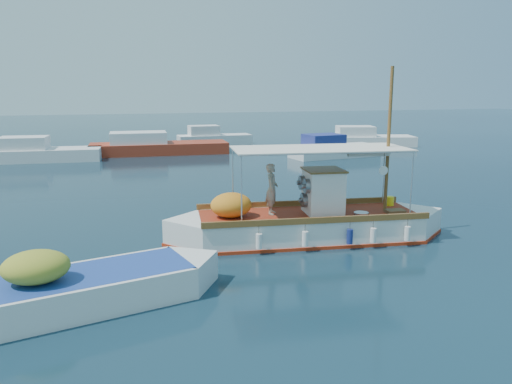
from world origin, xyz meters
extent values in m
plane|color=black|center=(0.00, 0.00, 0.00)|extent=(160.00, 160.00, 0.00)
cube|color=white|center=(0.54, -0.77, 0.32)|extent=(6.97, 3.01, 0.99)
cube|color=white|center=(-2.81, -0.39, 0.32)|extent=(2.24, 2.24, 0.99)
cube|color=white|center=(3.90, -1.16, 0.32)|extent=(2.24, 2.24, 0.99)
cube|color=#AD2B10|center=(0.54, -0.77, 0.02)|extent=(7.07, 3.09, 0.16)
cube|color=maroon|center=(0.54, -0.77, 0.79)|extent=(6.95, 2.83, 0.05)
cube|color=brown|center=(0.67, 0.35, 0.90)|extent=(6.81, 0.87, 0.18)
cube|color=brown|center=(0.41, -1.90, 0.90)|extent=(6.81, 0.87, 0.18)
cube|color=white|center=(0.99, -0.83, 1.49)|extent=(1.21, 1.29, 1.35)
cube|color=brown|center=(0.99, -0.83, 2.19)|extent=(1.31, 1.39, 0.05)
cylinder|color=slate|center=(0.38, -1.05, 1.76)|extent=(0.25, 0.47, 0.45)
cylinder|color=slate|center=(0.44, -0.47, 1.76)|extent=(0.25, 0.47, 0.45)
cylinder|color=slate|center=(0.41, -0.76, 1.26)|extent=(0.25, 0.47, 0.45)
cylinder|color=brown|center=(3.05, -1.06, 3.06)|extent=(0.12, 0.12, 4.51)
cylinder|color=brown|center=(2.33, -0.98, 2.70)|extent=(1.62, 0.26, 0.07)
cylinder|color=silver|center=(-1.58, 0.47, 1.82)|extent=(0.04, 0.04, 2.03)
cylinder|color=silver|center=(-1.81, -1.50, 1.82)|extent=(0.04, 0.04, 2.03)
cylinder|color=silver|center=(3.52, -0.12, 1.82)|extent=(0.04, 0.04, 2.03)
cylinder|color=silver|center=(3.29, -2.09, 1.82)|extent=(0.04, 0.04, 2.03)
cube|color=silver|center=(0.86, -0.81, 2.86)|extent=(5.53, 2.76, 0.04)
ellipsoid|color=orange|center=(-1.87, -0.50, 1.19)|extent=(1.38, 1.21, 0.76)
cube|color=yellow|center=(1.76, -0.42, 0.99)|extent=(0.24, 0.19, 0.36)
cylinder|color=yellow|center=(3.57, -0.49, 0.96)|extent=(0.30, 0.30, 0.31)
cube|color=brown|center=(3.19, -1.44, 0.87)|extent=(0.63, 0.47, 0.11)
cylinder|color=#B2B2B2|center=(2.01, -1.44, 0.87)|extent=(0.50, 0.50, 0.11)
cylinder|color=white|center=(2.40, -1.94, 2.28)|extent=(0.27, 0.06, 0.27)
cylinder|color=white|center=(-1.39, -1.82, 0.41)|extent=(0.20, 0.20, 0.43)
cylinder|color=navy|center=(1.29, -2.13, 0.41)|extent=(0.20, 0.20, 0.43)
cylinder|color=white|center=(3.08, -2.34, 0.41)|extent=(0.20, 0.20, 0.43)
imported|color=#A59B89|center=(-0.58, -0.49, 1.61)|extent=(0.58, 0.68, 1.58)
cube|color=white|center=(-6.09, -4.02, 0.26)|extent=(5.06, 2.94, 0.93)
cube|color=white|center=(-3.79, -3.45, 0.26)|extent=(1.80, 1.80, 0.93)
cube|color=#1F3F91|center=(-6.09, -4.02, 0.70)|extent=(5.01, 2.74, 0.05)
ellipsoid|color=#A1A32E|center=(-6.90, -4.22, 1.06)|extent=(1.59, 1.41, 0.68)
cube|color=silver|center=(-9.54, 19.95, 0.30)|extent=(7.39, 2.88, 1.00)
cube|color=silver|center=(-10.62, 20.02, 1.20)|extent=(3.03, 2.23, 0.80)
cube|color=#9F2F1A|center=(-1.90, 21.45, 0.30)|extent=(9.78, 3.17, 1.00)
cube|color=silver|center=(-3.35, 21.51, 1.20)|extent=(3.96, 2.53, 0.80)
cube|color=silver|center=(9.48, 16.36, 0.30)|extent=(6.41, 3.07, 1.00)
cube|color=navy|center=(8.57, 16.22, 1.20)|extent=(2.71, 2.21, 0.80)
cube|color=silver|center=(15.08, 21.86, 0.30)|extent=(7.74, 4.41, 1.00)
cube|color=silver|center=(14.02, 22.15, 1.20)|extent=(3.40, 2.89, 0.80)
cube|color=silver|center=(3.15, 26.38, 0.30)|extent=(6.12, 2.16, 1.00)
cube|color=silver|center=(2.24, 26.36, 1.20)|extent=(2.47, 1.76, 0.80)
camera|label=1|loc=(-5.28, -14.80, 4.67)|focal=35.00mm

